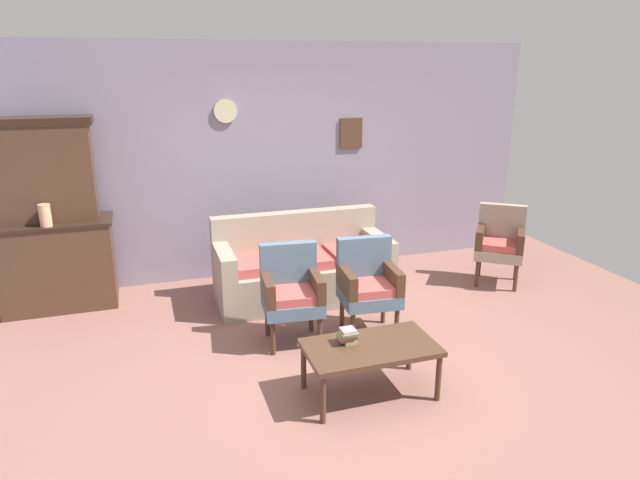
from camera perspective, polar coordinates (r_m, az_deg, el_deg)
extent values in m
plane|color=#84564C|center=(4.79, 3.96, -13.40)|extent=(7.68, 7.68, 0.00)
cube|color=gray|center=(6.71, -4.27, 7.96)|extent=(6.40, 0.06, 2.70)
cube|color=#472D1E|center=(6.90, 3.17, 10.76)|extent=(0.28, 0.02, 0.36)
cylinder|color=beige|center=(6.47, -9.57, 12.77)|extent=(0.26, 0.03, 0.26)
cube|color=#472D1E|center=(6.44, -25.01, -2.39)|extent=(1.10, 0.52, 0.90)
cube|color=black|center=(6.31, -25.55, 1.60)|extent=(1.16, 0.55, 0.03)
cube|color=#472D1E|center=(6.28, -26.05, 6.08)|extent=(0.90, 0.36, 0.95)
cube|color=black|center=(6.22, -26.69, 10.72)|extent=(0.99, 0.38, 0.08)
cylinder|color=tan|center=(6.10, -26.10, 2.26)|extent=(0.11, 0.11, 0.22)
cube|color=gray|center=(6.10, -1.68, -4.11)|extent=(1.86, 0.80, 0.42)
cube|color=gray|center=(6.25, -2.54, 0.76)|extent=(1.86, 0.16, 0.48)
cube|color=gray|center=(6.27, 5.76, -0.40)|extent=(0.16, 0.80, 0.24)
cube|color=gray|center=(5.83, -9.74, -1.98)|extent=(0.16, 0.80, 0.24)
cube|color=#B74C47|center=(6.14, 3.24, -1.41)|extent=(0.49, 0.56, 0.10)
cube|color=#B74C47|center=(5.98, -1.59, -1.93)|extent=(0.49, 0.56, 0.10)
cube|color=#B74C47|center=(5.86, -6.66, -2.46)|extent=(0.49, 0.56, 0.10)
cube|color=slate|center=(5.11, -2.81, -6.51)|extent=(0.56, 0.53, 0.12)
cube|color=#B74C47|center=(5.06, -2.79, -5.67)|extent=(0.48, 0.45, 0.10)
cube|color=slate|center=(5.19, -3.24, -2.70)|extent=(0.53, 0.15, 0.46)
cube|color=#472D1E|center=(5.08, -0.39, -4.55)|extent=(0.13, 0.49, 0.22)
cube|color=#472D1E|center=(5.02, -5.32, -4.94)|extent=(0.13, 0.49, 0.22)
cylinder|color=#472D1E|center=(5.07, -0.03, -9.43)|extent=(0.04, 0.04, 0.32)
cylinder|color=#472D1E|center=(5.01, -4.79, -9.87)|extent=(0.04, 0.04, 0.32)
cylinder|color=#472D1E|center=(5.41, -0.91, -7.65)|extent=(0.04, 0.04, 0.32)
cylinder|color=#472D1E|center=(5.35, -5.37, -8.03)|extent=(0.04, 0.04, 0.32)
cube|color=slate|center=(5.29, 5.02, -5.71)|extent=(0.56, 0.53, 0.12)
cube|color=#B74C47|center=(5.24, 5.11, -4.89)|extent=(0.48, 0.45, 0.10)
cube|color=slate|center=(5.36, 4.45, -2.04)|extent=(0.53, 0.15, 0.46)
cube|color=#472D1E|center=(5.29, 7.34, -3.79)|extent=(0.12, 0.49, 0.22)
cube|color=#472D1E|center=(5.16, 2.73, -4.21)|extent=(0.12, 0.49, 0.22)
cylinder|color=#472D1E|center=(5.28, 7.78, -8.47)|extent=(0.04, 0.04, 0.32)
cylinder|color=#472D1E|center=(5.16, 3.34, -8.99)|extent=(0.04, 0.04, 0.32)
cylinder|color=#472D1E|center=(5.60, 6.43, -6.83)|extent=(0.04, 0.04, 0.32)
cylinder|color=#472D1E|center=(5.49, 2.25, -7.26)|extent=(0.04, 0.04, 0.32)
cube|color=gray|center=(6.78, 17.67, -1.18)|extent=(0.70, 0.70, 0.12)
cube|color=#B74C47|center=(6.74, 17.73, -0.51)|extent=(0.60, 0.59, 0.10)
cube|color=gray|center=(6.89, 17.95, 1.61)|extent=(0.47, 0.39, 0.46)
cube|color=#472D1E|center=(6.74, 19.66, 0.00)|extent=(0.35, 0.43, 0.22)
cube|color=#472D1E|center=(6.74, 15.94, 0.37)|extent=(0.35, 0.43, 0.22)
cylinder|color=#472D1E|center=(6.68, 19.23, -3.65)|extent=(0.04, 0.04, 0.32)
cylinder|color=#472D1E|center=(6.68, 15.63, -3.29)|extent=(0.04, 0.04, 0.32)
cylinder|color=#472D1E|center=(7.04, 19.27, -2.58)|extent=(0.04, 0.04, 0.32)
cylinder|color=#472D1E|center=(7.04, 15.86, -2.24)|extent=(0.04, 0.04, 0.32)
cube|color=#472D1E|center=(4.35, 5.14, -10.81)|extent=(1.00, 0.56, 0.04)
cylinder|color=#472D1E|center=(4.51, -1.68, -12.68)|extent=(0.04, 0.04, 0.38)
cylinder|color=#472D1E|center=(4.82, 9.06, -10.82)|extent=(0.04, 0.04, 0.38)
cylinder|color=#472D1E|center=(4.13, 0.29, -15.87)|extent=(0.04, 0.04, 0.38)
cylinder|color=#472D1E|center=(4.46, 11.92, -13.52)|extent=(0.04, 0.04, 0.38)
cube|color=#91964F|center=(4.36, 3.01, -10.16)|extent=(0.10, 0.11, 0.03)
cube|color=#B54C65|center=(4.35, 2.83, -9.85)|extent=(0.15, 0.10, 0.03)
cube|color=#6F9D4A|center=(4.33, 2.82, -9.59)|extent=(0.15, 0.10, 0.02)
cube|color=#596849|center=(4.30, 2.94, -9.44)|extent=(0.14, 0.10, 0.02)
cube|color=pink|center=(4.31, 2.87, -9.12)|extent=(0.11, 0.11, 0.02)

